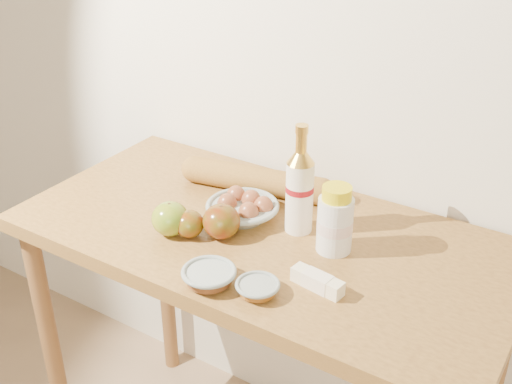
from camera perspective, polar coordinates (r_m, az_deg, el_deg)
back_wall at (r=1.65m, az=6.91°, el=13.72°), size 3.50×0.02×2.60m
table at (r=1.61m, az=0.58°, el=-7.22°), size 1.20×0.60×0.90m
bourbon_bottle at (r=1.49m, az=3.90°, el=0.25°), size 0.07×0.07×0.27m
cream_bottle at (r=1.44m, az=7.04°, el=-2.59°), size 0.09×0.09×0.16m
egg_bowl at (r=1.58m, az=-1.13°, el=-1.47°), size 0.20×0.20×0.06m
baguette at (r=1.69m, az=-0.01°, el=1.08°), size 0.44×0.15×0.07m
apple_yellowgreen at (r=1.52m, az=-7.64°, el=-2.36°), size 0.11×0.11×0.08m
apple_redgreen_front at (r=1.51m, az=-5.96°, el=-2.83°), size 0.08×0.08×0.07m
apple_redgreen_right at (r=1.50m, az=-3.09°, el=-2.62°), size 0.10×0.10×0.08m
sugar_bowl at (r=1.36m, az=-4.20°, el=-7.44°), size 0.12×0.12×0.03m
syrup_bowl at (r=1.33m, az=0.15°, el=-8.51°), size 0.12×0.12×0.03m
butter_stick at (r=1.35m, az=5.48°, el=-7.92°), size 0.12×0.05×0.03m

